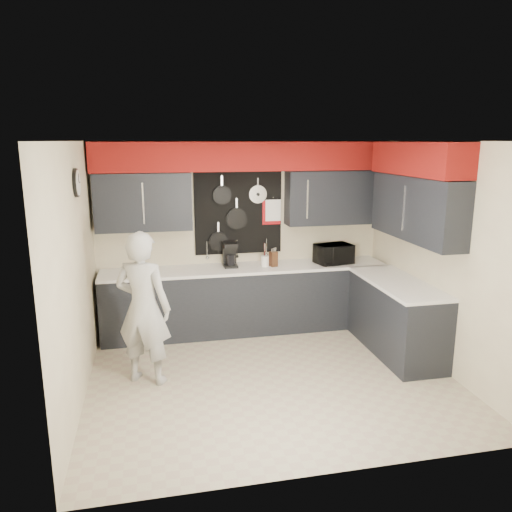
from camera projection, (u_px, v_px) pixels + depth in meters
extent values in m
plane|color=tan|center=(270.00, 376.00, 5.65)|extent=(4.00, 4.00, 0.00)
cube|color=beige|center=(242.00, 236.00, 7.02)|extent=(4.00, 0.01, 2.60)
cube|color=black|center=(143.00, 202.00, 6.48)|extent=(1.24, 0.32, 0.75)
cube|color=black|center=(333.00, 197.00, 7.01)|extent=(1.34, 0.32, 0.75)
cube|color=maroon|center=(244.00, 156.00, 6.60)|extent=(3.94, 0.36, 0.38)
cube|color=black|center=(238.00, 213.00, 6.93)|extent=(1.22, 0.03, 1.15)
cylinder|color=black|center=(222.00, 195.00, 6.78)|extent=(0.26, 0.04, 0.26)
cylinder|color=black|center=(237.00, 219.00, 6.90)|extent=(0.30, 0.04, 0.30)
cylinder|color=black|center=(218.00, 241.00, 6.92)|extent=(0.27, 0.04, 0.27)
cylinder|color=silver|center=(258.00, 194.00, 6.89)|extent=(0.25, 0.02, 0.25)
cube|color=#9E0C11|center=(271.00, 212.00, 7.00)|extent=(0.26, 0.01, 0.34)
cube|color=white|center=(273.00, 210.00, 6.99)|extent=(0.22, 0.01, 0.30)
cylinder|color=silver|center=(207.00, 249.00, 6.92)|extent=(0.01, 0.01, 0.20)
cylinder|color=silver|center=(237.00, 248.00, 7.01)|extent=(0.01, 0.01, 0.20)
cylinder|color=silver|center=(267.00, 247.00, 7.10)|extent=(0.01, 0.01, 0.20)
cube|color=beige|center=(439.00, 256.00, 5.76)|extent=(0.01, 3.50, 2.60)
cube|color=black|center=(416.00, 208.00, 5.90)|extent=(0.32, 1.70, 0.75)
cube|color=maroon|center=(418.00, 159.00, 5.76)|extent=(0.36, 1.70, 0.38)
cube|color=beige|center=(76.00, 275.00, 4.95)|extent=(0.01, 3.50, 2.60)
cylinder|color=black|center=(76.00, 183.00, 5.14)|extent=(0.04, 0.30, 0.30)
cylinder|color=white|center=(78.00, 183.00, 5.14)|extent=(0.01, 0.26, 0.26)
cube|color=black|center=(246.00, 300.00, 6.93)|extent=(3.90, 0.60, 0.88)
cube|color=white|center=(246.00, 268.00, 6.81)|extent=(3.90, 0.63, 0.04)
cube|color=black|center=(396.00, 318.00, 6.23)|extent=(0.60, 1.60, 0.88)
cube|color=white|center=(397.00, 283.00, 6.12)|extent=(0.63, 1.60, 0.04)
cube|color=black|center=(250.00, 333.00, 6.77)|extent=(3.90, 0.06, 0.10)
imported|color=black|center=(333.00, 254.00, 6.98)|extent=(0.55, 0.42, 0.27)
cube|color=#351911|center=(273.00, 259.00, 6.83)|extent=(0.11, 0.11, 0.20)
cylinder|color=white|center=(265.00, 261.00, 6.85)|extent=(0.11, 0.11, 0.14)
cube|color=black|center=(230.00, 266.00, 6.82)|extent=(0.18, 0.22, 0.03)
cube|color=black|center=(229.00, 253.00, 6.86)|extent=(0.18, 0.06, 0.31)
cube|color=black|center=(230.00, 245.00, 6.75)|extent=(0.18, 0.22, 0.06)
cylinder|color=black|center=(231.00, 260.00, 6.78)|extent=(0.11, 0.11, 0.14)
imported|color=#B3B4B1|center=(143.00, 308.00, 5.36)|extent=(0.73, 0.63, 1.69)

